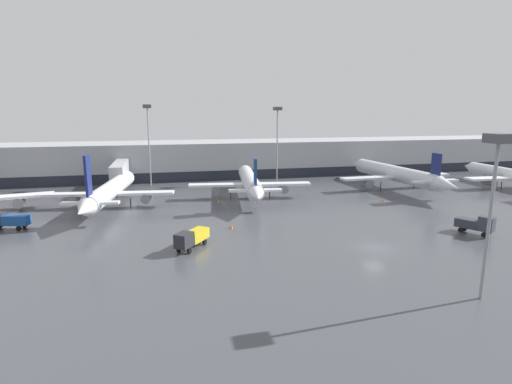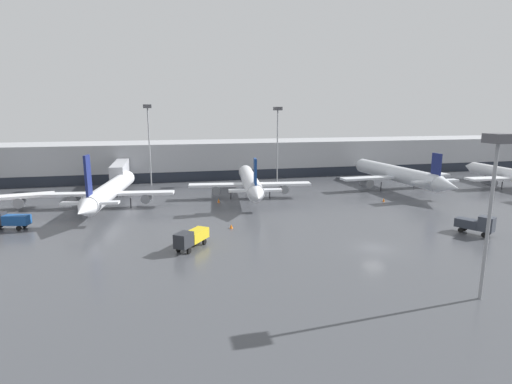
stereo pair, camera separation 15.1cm
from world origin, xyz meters
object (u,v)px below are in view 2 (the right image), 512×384
at_px(parked_jet_2, 397,174).
at_px(traffic_cone_3, 219,201).
at_px(parked_jet_0, 250,182).
at_px(service_truck_2, 477,224).
at_px(apron_light_mast_0, 278,123).
at_px(apron_light_mast_2, 495,167).
at_px(service_truck_0, 8,219).
at_px(traffic_cone_1, 384,200).
at_px(parked_jet_4, 110,191).
at_px(service_truck_1, 191,237).
at_px(traffic_cone_2, 231,226).
at_px(apron_light_mast_1, 148,122).

relative_size(parked_jet_2, traffic_cone_3, 49.95).
bearing_deg(parked_jet_0, traffic_cone_3, 117.21).
height_order(service_truck_2, apron_light_mast_0, apron_light_mast_0).
distance_m(service_truck_2, apron_light_mast_2, 24.26).
bearing_deg(parked_jet_2, service_truck_0, 98.76).
distance_m(parked_jet_0, traffic_cone_1, 25.53).
bearing_deg(apron_light_mast_2, service_truck_0, 145.63).
height_order(traffic_cone_1, traffic_cone_3, traffic_cone_3).
distance_m(parked_jet_0, service_truck_0, 40.35).
bearing_deg(parked_jet_4, parked_jet_0, -77.68).
relative_size(service_truck_1, traffic_cone_1, 7.96).
distance_m(traffic_cone_1, apron_light_mast_0, 31.82).
distance_m(service_truck_2, traffic_cone_3, 42.18).
bearing_deg(parked_jet_4, apron_light_mast_2, -132.88).
bearing_deg(service_truck_0, traffic_cone_3, -148.75).
xyz_separation_m(parked_jet_2, traffic_cone_1, (-9.18, -10.65, -2.96)).
bearing_deg(service_truck_0, service_truck_1, 163.53).
xyz_separation_m(traffic_cone_1, traffic_cone_3, (-30.39, 6.24, 0.01)).
bearing_deg(service_truck_2, parked_jet_0, -169.02).
height_order(parked_jet_0, apron_light_mast_2, apron_light_mast_2).
distance_m(service_truck_1, apron_light_mast_2, 33.07).
distance_m(parked_jet_2, apron_light_mast_0, 29.15).
height_order(traffic_cone_2, apron_light_mast_0, apron_light_mast_0).
bearing_deg(apron_light_mast_2, apron_light_mast_1, 114.88).
height_order(service_truck_0, apron_light_mast_2, apron_light_mast_2).
bearing_deg(traffic_cone_2, service_truck_2, -17.75).
bearing_deg(parked_jet_4, traffic_cone_1, -89.92).
bearing_deg(apron_light_mast_1, traffic_cone_3, -59.29).
bearing_deg(service_truck_0, traffic_cone_1, -163.01).
height_order(parked_jet_2, traffic_cone_3, parked_jet_2).
distance_m(parked_jet_4, traffic_cone_3, 19.20).
xyz_separation_m(parked_jet_4, traffic_cone_2, (18.49, -17.36, -2.78)).
bearing_deg(service_truck_1, traffic_cone_2, 176.15).
bearing_deg(parked_jet_0, apron_light_mast_0, -24.05).
height_order(parked_jet_0, parked_jet_4, parked_jet_4).
bearing_deg(traffic_cone_2, service_truck_1, -130.08).
bearing_deg(service_truck_1, apron_light_mast_1, -136.43).
bearing_deg(apron_light_mast_1, apron_light_mast_0, -4.41).
relative_size(parked_jet_2, service_truck_0, 6.18).
bearing_deg(parked_jet_4, traffic_cone_3, -83.06).
xyz_separation_m(parked_jet_2, service_truck_2, (-7.66, -31.96, -1.85)).
xyz_separation_m(service_truck_2, traffic_cone_3, (-31.92, 27.55, -1.10)).
bearing_deg(traffic_cone_3, parked_jet_2, 6.35).
distance_m(parked_jet_0, apron_light_mast_0, 22.38).
bearing_deg(service_truck_2, apron_light_mast_2, -69.92).
height_order(apron_light_mast_1, apron_light_mast_2, apron_light_mast_1).
distance_m(parked_jet_2, service_truck_0, 72.86).
bearing_deg(parked_jet_2, apron_light_mast_1, 69.14).
relative_size(service_truck_0, service_truck_1, 1.05).
bearing_deg(apron_light_mast_0, service_truck_1, -118.33).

